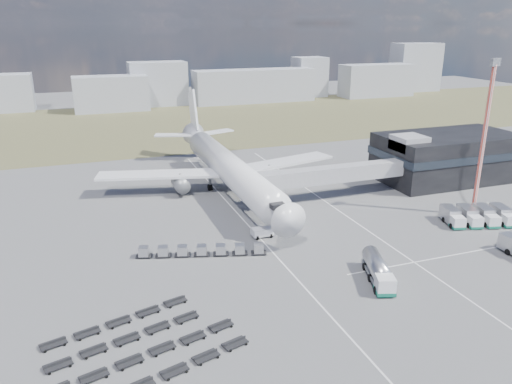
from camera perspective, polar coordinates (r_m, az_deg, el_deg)
name	(u,v)px	position (r m, az deg, el deg)	size (l,w,h in m)	color
ground	(290,256)	(74.74, 3.95, -7.31)	(420.00, 420.00, 0.00)	#565659
grass_strip	(162,123)	(176.51, -10.67, 7.70)	(420.00, 90.00, 0.01)	#4E4B2E
lane_markings	(339,239)	(81.22, 9.44, -5.32)	(47.12, 110.00, 0.01)	silver
terminal	(447,156)	(117.05, 21.00, 3.88)	(30.40, 16.40, 11.00)	black
jet_bridge	(324,175)	(96.60, 7.79, 1.88)	(30.30, 3.80, 7.05)	#939399
airliner	(227,166)	(101.39, -3.36, 2.98)	(51.59, 64.53, 17.62)	white
skyline	(116,86)	(213.54, -15.67, 11.62)	(313.04, 24.85, 25.86)	#989CA6
fuel_tanker	(378,270)	(69.14, 13.78, -8.70)	(5.36, 9.77, 3.07)	white
pushback_tug	(262,233)	(80.64, 0.72, -4.65)	(3.38, 1.90, 1.51)	white
catering_truck	(258,186)	(101.00, 0.28, 0.73)	(3.83, 7.01, 3.05)	white
service_trucks_far	(478,216)	(93.88, 24.01, -2.51)	(12.43, 8.92, 2.49)	white
uld_row	(202,250)	(74.69, -6.24, -6.64)	(18.88, 6.73, 1.49)	black
baggage_dollies	(135,349)	(56.31, -13.66, -17.03)	(22.71, 17.77, 0.65)	black
floodlight_mast	(483,140)	(94.44, 24.56, 5.40)	(2.61, 2.11, 27.37)	red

